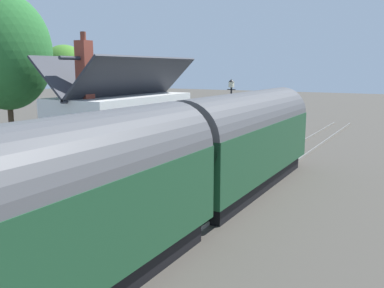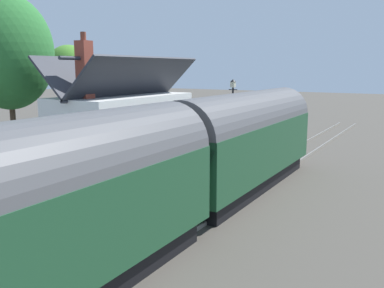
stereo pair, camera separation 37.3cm
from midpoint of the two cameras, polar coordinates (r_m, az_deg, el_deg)
ground_plane at (r=19.28m, az=3.27°, el=-5.92°), size 160.00×160.00×0.00m
platform at (r=21.31m, az=-7.16°, el=-3.20°), size 32.00×6.56×0.88m
platform_edge_coping at (r=19.58m, az=0.18°, el=-2.97°), size 32.00×0.36×0.02m
rail_near at (r=18.64m, az=7.79°, el=-6.34°), size 52.00×0.08×0.14m
rail_far at (r=19.19m, az=3.76°, el=-5.79°), size 52.00×0.08×0.14m
train at (r=14.01m, az=-2.30°, el=-2.70°), size 22.38×2.73×4.32m
station_building at (r=20.98m, az=-9.85°, el=2.57°), size 7.77×3.77×5.99m
bench_by_lamp at (r=14.60m, az=-24.48°, el=-6.62°), size 1.41×0.47×0.88m
bench_platform_end at (r=29.27m, az=5.43°, el=2.32°), size 1.41×0.45×0.88m
planter_bench_left at (r=24.23m, az=0.31°, el=0.28°), size 1.00×0.32×0.61m
planter_bench_right at (r=16.97m, az=-23.39°, el=-4.66°), size 0.42×0.42×0.72m
lamp_post_platform at (r=23.87m, az=4.86°, el=5.89°), size 0.32×0.50×3.87m
station_sign_board at (r=26.09m, az=6.50°, el=2.92°), size 0.96×0.06×1.57m
tree_distant at (r=34.74m, az=-17.12°, el=10.02°), size 3.24×3.42×7.14m
tree_far_right at (r=22.24m, az=-24.30°, el=11.25°), size 4.45×3.98×8.85m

